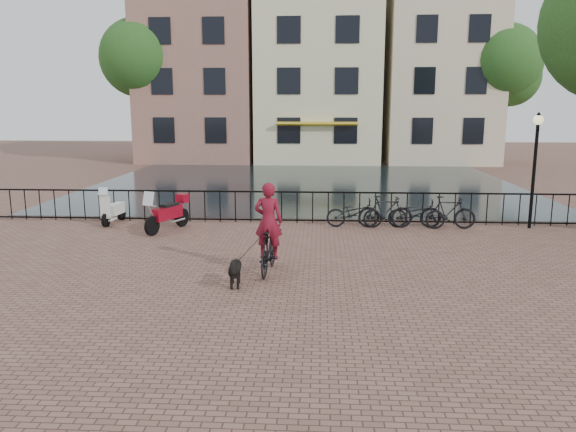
# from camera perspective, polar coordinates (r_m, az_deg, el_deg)

# --- Properties ---
(ground) EXTENTS (100.00, 100.00, 0.00)m
(ground) POSITION_cam_1_polar(r_m,az_deg,el_deg) (10.43, -0.97, -9.69)
(ground) COLOR brown
(ground) RESTS_ON ground
(canal_water) EXTENTS (20.00, 20.00, 0.00)m
(canal_water) POSITION_cam_1_polar(r_m,az_deg,el_deg) (27.29, 1.75, 3.32)
(canal_water) COLOR black
(canal_water) RESTS_ON ground
(railing) EXTENTS (20.00, 0.05, 1.02)m
(railing) POSITION_cam_1_polar(r_m,az_deg,el_deg) (18.03, 0.93, 0.90)
(railing) COLOR black
(railing) RESTS_ON ground
(canal_house_left) EXTENTS (7.50, 9.00, 12.80)m
(canal_house_left) POSITION_cam_1_polar(r_m,az_deg,el_deg) (40.66, -8.65, 14.81)
(canal_house_left) COLOR #8F5D53
(canal_house_left) RESTS_ON ground
(canal_house_mid) EXTENTS (8.00, 9.50, 11.80)m
(canal_house_mid) POSITION_cam_1_polar(r_m,az_deg,el_deg) (39.78, 3.08, 14.28)
(canal_house_mid) COLOR beige
(canal_house_mid) RESTS_ON ground
(canal_house_right) EXTENTS (7.00, 9.00, 13.30)m
(canal_house_right) POSITION_cam_1_polar(r_m,az_deg,el_deg) (40.58, 14.87, 14.93)
(canal_house_right) COLOR beige
(canal_house_right) RESTS_ON ground
(tree_far_left) EXTENTS (5.04, 5.04, 9.27)m
(tree_far_left) POSITION_cam_1_polar(r_m,az_deg,el_deg) (38.67, -14.88, 15.25)
(tree_far_left) COLOR black
(tree_far_left) RESTS_ON ground
(tree_far_right) EXTENTS (4.76, 4.76, 8.76)m
(tree_far_right) POSITION_cam_1_polar(r_m,az_deg,el_deg) (38.50, 21.02, 14.36)
(tree_far_right) COLOR black
(tree_far_right) RESTS_ON ground
(lamp_post) EXTENTS (0.30, 0.30, 3.45)m
(lamp_post) POSITION_cam_1_polar(r_m,az_deg,el_deg) (18.54, 23.86, 6.08)
(lamp_post) COLOR black
(lamp_post) RESTS_ON ground
(cyclist) EXTENTS (0.80, 1.80, 2.40)m
(cyclist) POSITION_cam_1_polar(r_m,az_deg,el_deg) (12.53, -1.99, -1.76)
(cyclist) COLOR black
(cyclist) RESTS_ON ground
(dog) EXTENTS (0.37, 0.92, 0.60)m
(dog) POSITION_cam_1_polar(r_m,az_deg,el_deg) (11.79, -5.39, -5.71)
(dog) COLOR black
(dog) RESTS_ON ground
(motorcycle) EXTENTS (1.14, 1.88, 1.33)m
(motorcycle) POSITION_cam_1_polar(r_m,az_deg,el_deg) (17.21, -12.18, 0.69)
(motorcycle) COLOR maroon
(motorcycle) RESTS_ON ground
(scooter) EXTENTS (0.54, 1.41, 1.28)m
(scooter) POSITION_cam_1_polar(r_m,az_deg,el_deg) (18.76, -17.33, 1.21)
(scooter) COLOR silver
(scooter) RESTS_ON ground
(parked_bike_0) EXTENTS (1.73, 0.64, 0.90)m
(parked_bike_0) POSITION_cam_1_polar(r_m,az_deg,el_deg) (17.46, 6.75, 0.31)
(parked_bike_0) COLOR black
(parked_bike_0) RESTS_ON ground
(parked_bike_1) EXTENTS (1.67, 0.50, 1.00)m
(parked_bike_1) POSITION_cam_1_polar(r_m,az_deg,el_deg) (17.54, 9.86, 0.43)
(parked_bike_1) COLOR black
(parked_bike_1) RESTS_ON ground
(parked_bike_2) EXTENTS (1.78, 0.81, 0.90)m
(parked_bike_2) POSITION_cam_1_polar(r_m,az_deg,el_deg) (17.68, 12.91, 0.23)
(parked_bike_2) COLOR black
(parked_bike_2) RESTS_ON ground
(parked_bike_3) EXTENTS (1.70, 0.63, 1.00)m
(parked_bike_3) POSITION_cam_1_polar(r_m,az_deg,el_deg) (17.85, 15.93, 0.35)
(parked_bike_3) COLOR black
(parked_bike_3) RESTS_ON ground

